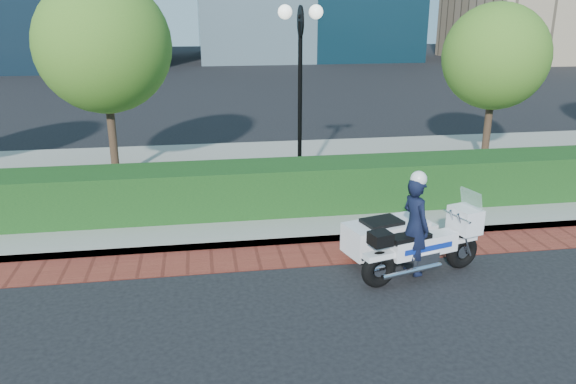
{
  "coord_description": "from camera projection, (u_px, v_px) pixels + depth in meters",
  "views": [
    {
      "loc": [
        -1.33,
        -7.69,
        4.3
      ],
      "look_at": [
        0.24,
        2.19,
        1.0
      ],
      "focal_mm": 35.0,
      "sensor_mm": 36.0,
      "label": 1
    }
  ],
  "objects": [
    {
      "name": "hedge_main",
      "position": [
        267.0,
        188.0,
        11.93
      ],
      "size": [
        18.0,
        1.2,
        1.0
      ],
      "primitive_type": "cube",
      "color": "black",
      "rests_on": "sidewalk"
    },
    {
      "name": "tree_c",
      "position": [
        495.0,
        57.0,
        14.87
      ],
      "size": [
        2.8,
        2.8,
        4.3
      ],
      "color": "#332319",
      "rests_on": "sidewalk"
    },
    {
      "name": "tree_b",
      "position": [
        103.0,
        46.0,
        13.26
      ],
      "size": [
        3.2,
        3.2,
        4.89
      ],
      "color": "#332319",
      "rests_on": "sidewalk"
    },
    {
      "name": "sidewalk",
      "position": [
        256.0,
        181.0,
        14.36
      ],
      "size": [
        60.0,
        8.0,
        0.15
      ],
      "primitive_type": "cube",
      "color": "gray",
      "rests_on": "ground"
    },
    {
      "name": "police_motorcycle",
      "position": [
        406.0,
        236.0,
        9.45
      ],
      "size": [
        2.32,
        1.68,
        1.87
      ],
      "rotation": [
        0.0,
        0.0,
        0.27
      ],
      "color": "black",
      "rests_on": "ground"
    },
    {
      "name": "brick_strip",
      "position": [
        281.0,
        256.0,
        10.17
      ],
      "size": [
        60.0,
        1.0,
        0.01
      ],
      "primitive_type": "cube",
      "color": "maroon",
      "rests_on": "ground"
    },
    {
      "name": "ground",
      "position": [
        295.0,
        297.0,
        8.76
      ],
      "size": [
        120.0,
        120.0,
        0.0
      ],
      "primitive_type": "plane",
      "color": "black",
      "rests_on": "ground"
    },
    {
      "name": "lamppost",
      "position": [
        300.0,
        69.0,
        12.86
      ],
      "size": [
        1.02,
        0.7,
        4.21
      ],
      "color": "black",
      "rests_on": "sidewalk"
    }
  ]
}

